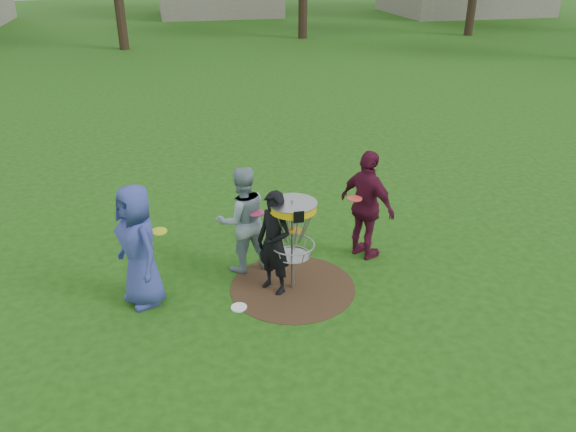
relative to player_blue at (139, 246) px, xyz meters
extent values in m
plane|color=#19470F|center=(2.06, -0.13, -0.86)|extent=(100.00, 100.00, 0.00)
cylinder|color=#47331E|center=(2.06, -0.13, -0.86)|extent=(1.80, 1.80, 0.01)
imported|color=#354093|center=(0.00, 0.00, 0.00)|extent=(0.87, 1.00, 1.72)
imported|color=black|center=(1.80, -0.13, -0.11)|extent=(0.62, 0.66, 1.51)
imported|color=#7E98A3|center=(1.47, 0.56, -0.04)|extent=(0.89, 0.75, 1.64)
imported|color=#55132D|center=(3.38, 0.51, 0.01)|extent=(0.86, 1.10, 1.74)
cylinder|color=white|center=(1.23, -0.47, -0.85)|extent=(0.22, 0.22, 0.02)
cylinder|color=#9EA0A5|center=(2.06, -0.13, -0.17)|extent=(0.05, 0.05, 1.38)
cylinder|color=#DFA70B|center=(2.06, -0.13, 0.42)|extent=(0.64, 0.64, 0.10)
cylinder|color=#9EA0A5|center=(2.06, -0.13, 0.47)|extent=(0.66, 0.66, 0.01)
cube|color=black|center=(2.06, -0.46, 0.42)|extent=(0.14, 0.02, 0.16)
torus|color=#9EA0A5|center=(2.06, -0.13, -0.16)|extent=(0.62, 0.62, 0.02)
torus|color=#9EA0A5|center=(2.06, -0.13, -0.32)|extent=(0.50, 0.50, 0.02)
cylinder|color=#9EA0A5|center=(2.06, -0.13, -0.33)|extent=(0.44, 0.44, 0.01)
cylinder|color=#C8E319|center=(0.28, -0.02, 0.20)|extent=(0.22, 0.22, 0.02)
cylinder|color=orange|center=(2.08, -0.13, 0.06)|extent=(0.22, 0.22, 0.02)
cylinder|color=#E53C7D|center=(1.65, 0.35, 0.14)|extent=(0.22, 0.22, 0.02)
cylinder|color=#F0453F|center=(3.13, 0.38, 0.21)|extent=(0.22, 0.22, 0.02)
cylinder|color=#38281C|center=(8.06, 22.87, 1.03)|extent=(0.46, 0.46, 3.78)
camera|label=1|loc=(0.47, -6.76, 3.59)|focal=35.00mm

